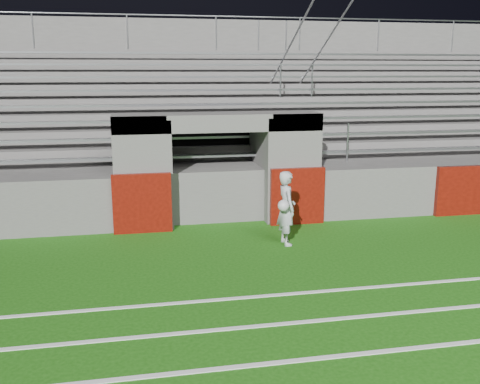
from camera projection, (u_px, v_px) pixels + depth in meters
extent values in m
plane|color=#1A550E|center=(248.00, 274.00, 9.58)|extent=(90.00, 90.00, 0.00)
cube|color=white|center=(298.00, 360.00, 6.71)|extent=(28.00, 0.09, 0.01)
cube|color=white|center=(277.00, 324.00, 7.66)|extent=(28.00, 0.09, 0.01)
cube|color=white|center=(261.00, 296.00, 8.62)|extent=(28.00, 0.09, 0.01)
cube|color=#575552|center=(141.00, 171.00, 12.30)|extent=(1.20, 1.00, 2.60)
cube|color=#575552|center=(291.00, 166.00, 12.98)|extent=(1.20, 1.00, 2.60)
cube|color=black|center=(208.00, 159.00, 14.28)|extent=(2.60, 0.20, 2.50)
cube|color=#575552|center=(168.00, 168.00, 13.01)|extent=(0.10, 2.20, 2.50)
cube|color=#575552|center=(259.00, 165.00, 13.44)|extent=(0.10, 2.20, 2.50)
cube|color=#575552|center=(217.00, 122.00, 12.40)|extent=(4.80, 1.00, 0.40)
cube|color=#575552|center=(199.00, 151.00, 16.36)|extent=(26.00, 8.00, 0.20)
cube|color=#575552|center=(199.00, 171.00, 16.49)|extent=(26.00, 8.00, 1.05)
cube|color=#4D0C06|center=(142.00, 203.00, 11.91)|extent=(1.30, 0.15, 1.35)
cube|color=#4D0C06|center=(297.00, 196.00, 12.58)|extent=(1.30, 0.15, 1.35)
cube|color=#4D0C06|center=(476.00, 190.00, 13.48)|extent=(2.20, 0.15, 1.25)
cube|color=gray|center=(212.00, 156.00, 13.49)|extent=(23.00, 0.28, 0.06)
cube|color=#575552|center=(208.00, 152.00, 14.31)|extent=(24.00, 0.75, 0.38)
cube|color=gray|center=(208.00, 137.00, 14.12)|extent=(23.00, 0.28, 0.06)
cube|color=#575552|center=(204.00, 141.00, 14.98)|extent=(24.00, 0.75, 0.76)
cube|color=gray|center=(204.00, 120.00, 14.75)|extent=(23.00, 0.28, 0.06)
cube|color=#575552|center=(201.00, 132.00, 15.66)|extent=(24.00, 0.75, 1.14)
cube|color=gray|center=(201.00, 105.00, 15.39)|extent=(23.00, 0.28, 0.06)
cube|color=#575552|center=(198.00, 123.00, 16.33)|extent=(24.00, 0.75, 1.52)
cube|color=gray|center=(197.00, 90.00, 16.02)|extent=(23.00, 0.28, 0.06)
cube|color=#575552|center=(195.00, 115.00, 17.01)|extent=(24.00, 0.75, 1.90)
cube|color=gray|center=(194.00, 77.00, 16.65)|extent=(23.00, 0.28, 0.06)
cube|color=#575552|center=(192.00, 107.00, 17.68)|extent=(24.00, 0.75, 2.28)
cube|color=gray|center=(192.00, 65.00, 17.29)|extent=(23.00, 0.28, 0.06)
cube|color=#575552|center=(190.00, 100.00, 18.36)|extent=(24.00, 0.75, 2.66)
cube|color=gray|center=(189.00, 53.00, 17.92)|extent=(23.00, 0.28, 0.06)
cube|color=#575552|center=(188.00, 97.00, 18.99)|extent=(26.00, 0.60, 5.29)
cylinder|color=#A5A8AD|center=(311.00, 143.00, 13.63)|extent=(0.05, 0.05, 1.00)
cylinder|color=#A5A8AD|center=(280.00, 81.00, 16.16)|extent=(0.05, 0.05, 1.00)
cylinder|color=#A5A8AD|center=(259.00, 35.00, 18.70)|extent=(0.05, 0.05, 1.00)
cylinder|color=#A5A8AD|center=(281.00, 64.00, 16.05)|extent=(0.05, 6.02, 3.08)
cylinder|color=#A5A8AD|center=(348.00, 142.00, 13.82)|extent=(0.05, 0.05, 1.00)
cylinder|color=#A5A8AD|center=(312.00, 80.00, 16.35)|extent=(0.05, 0.05, 1.00)
cylinder|color=#A5A8AD|center=(286.00, 35.00, 18.89)|extent=(0.05, 0.05, 1.00)
cylinder|color=#A5A8AD|center=(312.00, 64.00, 16.24)|extent=(0.05, 6.02, 3.08)
cylinder|color=#A5A8AD|center=(33.00, 30.00, 17.28)|extent=(0.05, 0.05, 1.10)
cylinder|color=#A5A8AD|center=(127.00, 32.00, 17.84)|extent=(0.05, 0.05, 1.10)
cylinder|color=#A5A8AD|center=(216.00, 33.00, 18.41)|extent=(0.05, 0.05, 1.10)
cylinder|color=#A5A8AD|center=(300.00, 34.00, 18.97)|extent=(0.05, 0.05, 1.10)
cylinder|color=#A5A8AD|center=(378.00, 35.00, 19.53)|extent=(0.05, 0.05, 1.10)
cylinder|color=#A5A8AD|center=(453.00, 36.00, 20.10)|extent=(0.05, 0.05, 1.10)
cylinder|color=#A5A8AD|center=(187.00, 15.00, 18.10)|extent=(24.00, 0.05, 0.05)
imported|color=#AFB4B9|center=(286.00, 208.00, 11.08)|extent=(0.41, 0.59, 1.56)
sphere|color=silver|center=(284.00, 206.00, 10.75)|extent=(0.24, 0.24, 0.24)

